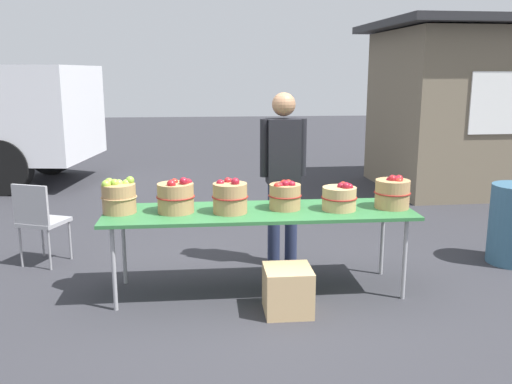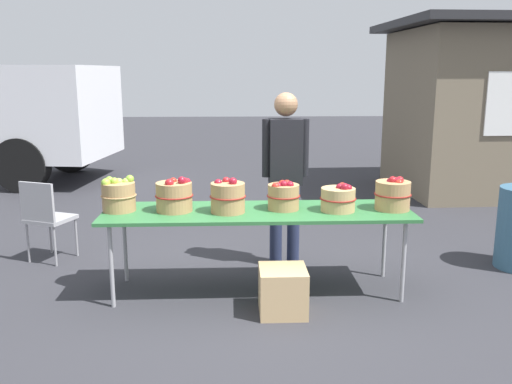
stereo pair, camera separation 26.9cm
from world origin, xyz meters
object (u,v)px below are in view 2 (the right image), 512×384
Objects in this scene: apple_basket_red_2 at (283,196)px; folding_chair at (46,214)px; apple_basket_red_1 at (228,197)px; apple_basket_green_0 at (119,195)px; apple_basket_red_0 at (175,196)px; apple_basket_red_3 at (338,199)px; apple_basket_red_4 at (393,194)px; market_table at (257,214)px; produce_crate at (283,291)px; vendor_adult at (285,166)px.

apple_basket_red_2 reaches higher than folding_chair.
apple_basket_green_0 is at bearing 174.49° from apple_basket_red_1.
apple_basket_red_3 is at bearing -2.23° from apple_basket_red_0.
apple_basket_red_4 is (0.96, -0.04, 0.01)m from apple_basket_red_2.
apple_basket_red_1 is at bearing -168.90° from market_table.
apple_basket_red_3 is 0.83× the size of produce_crate.
vendor_adult is (-0.89, 0.69, 0.14)m from apple_basket_red_4.
folding_chair is at bearing 149.57° from produce_crate.
apple_basket_red_2 is at bearing 84.93° from produce_crate.
vendor_adult reaches higher than apple_basket_red_2.
apple_basket_red_0 is at bearing 172.74° from apple_basket_red_1.
apple_basket_red_0 is 1.23m from vendor_adult.
vendor_adult is at bearing -162.90° from folding_chair.
apple_basket_red_3 is at bearing -175.99° from folding_chair.
apple_basket_green_0 is 1.32m from folding_chair.
apple_basket_red_4 is at bearing 3.67° from apple_basket_red_3.
apple_basket_red_3 is at bearing -2.65° from apple_basket_green_0.
apple_basket_green_0 reaches higher than folding_chair.
apple_basket_green_0 is 0.80× the size of produce_crate.
apple_basket_red_2 is at bearing -0.57° from apple_basket_green_0.
apple_basket_red_1 is at bearing 50.27° from vendor_adult.
apple_basket_red_2 is at bearing 177.45° from apple_basket_red_4.
apple_basket_red_3 is (1.92, -0.09, -0.03)m from apple_basket_green_0.
apple_basket_red_0 is 1.91m from apple_basket_red_4.
apple_basket_red_3 is 0.84m from vendor_adult.
produce_crate is at bearing -43.93° from apple_basket_red_1.
apple_basket_green_0 is 0.97× the size of apple_basket_red_3.
market_table is 2.33m from folding_chair.
vendor_adult is at bearing 83.24° from apple_basket_red_2.
apple_basket_red_2 is 0.67m from vendor_adult.
apple_basket_green_0 is at bearing 159.93° from folding_chair.
apple_basket_red_2 is 0.85m from produce_crate.
apple_basket_red_4 reaches higher than apple_basket_red_2.
market_table is at bearing 63.81° from vendor_adult.
vendor_adult is 2.03× the size of folding_chair.
apple_basket_red_4 reaches higher than market_table.
folding_chair is (-3.34, 0.90, -0.38)m from apple_basket_red_4.
apple_basket_red_4 is at bearing 140.66° from vendor_adult.
apple_basket_green_0 is at bearing 179.43° from apple_basket_red_2.
apple_basket_red_2 is (1.44, -0.01, -0.02)m from apple_basket_green_0.
vendor_adult is at bearing 65.42° from market_table.
apple_basket_red_4 is (0.49, 0.03, 0.03)m from apple_basket_red_3.
apple_basket_red_3 is at bearing 0.20° from apple_basket_red_1.
apple_basket_red_3 is 0.18× the size of vendor_adult.
apple_basket_red_1 is at bearing -5.51° from apple_basket_green_0.
apple_basket_red_3 is 3.02m from folding_chair.
apple_basket_red_4 is (1.45, 0.03, 0.00)m from apple_basket_red_1.
apple_basket_red_3 is 0.95m from produce_crate.
apple_basket_red_0 reaches higher than apple_basket_red_1.
apple_basket_red_0 is 0.39× the size of folding_chair.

